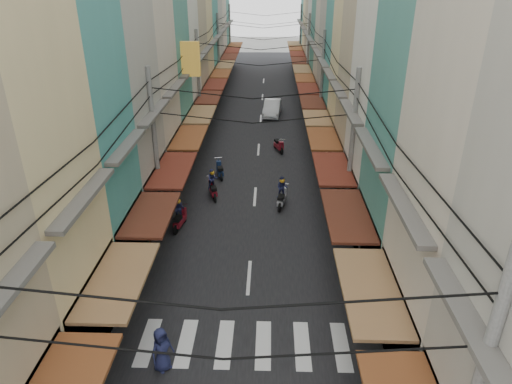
% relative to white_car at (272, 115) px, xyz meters
% --- Properties ---
extents(ground, '(160.00, 160.00, 0.00)m').
position_rel_white_car_xyz_m(ground, '(-1.03, -23.21, 0.00)').
color(ground, slate).
rests_on(ground, ground).
extents(road, '(10.00, 80.00, 0.02)m').
position_rel_white_car_xyz_m(road, '(-1.03, -3.21, 0.01)').
color(road, black).
rests_on(road, ground).
extents(sidewalk_left, '(3.00, 80.00, 0.06)m').
position_rel_white_car_xyz_m(sidewalk_left, '(-7.53, -3.21, 0.03)').
color(sidewalk_left, slate).
rests_on(sidewalk_left, ground).
extents(sidewalk_right, '(3.00, 80.00, 0.06)m').
position_rel_white_car_xyz_m(sidewalk_right, '(5.47, -3.21, 0.03)').
color(sidewalk_right, slate).
rests_on(sidewalk_right, ground).
extents(crosswalk, '(7.55, 2.40, 0.01)m').
position_rel_white_car_xyz_m(crosswalk, '(-1.03, -29.21, 0.03)').
color(crosswalk, silver).
rests_on(crosswalk, ground).
extents(building_row_left, '(7.80, 67.67, 23.70)m').
position_rel_white_car_xyz_m(building_row_left, '(-8.95, -6.65, 9.78)').
color(building_row_left, silver).
rests_on(building_row_left, ground).
extents(building_row_right, '(7.80, 68.98, 22.59)m').
position_rel_white_car_xyz_m(building_row_right, '(6.88, -6.77, 9.41)').
color(building_row_right, teal).
rests_on(building_row_right, ground).
extents(utility_poles, '(10.20, 66.13, 8.20)m').
position_rel_white_car_xyz_m(utility_poles, '(-1.03, -8.20, 6.59)').
color(utility_poles, gray).
rests_on(utility_poles, ground).
extents(white_car, '(5.10, 2.35, 1.75)m').
position_rel_white_car_xyz_m(white_car, '(0.00, 0.00, 0.00)').
color(white_car, silver).
rests_on(white_car, ground).
extents(bicycle, '(1.72, 0.86, 1.13)m').
position_rel_white_car_xyz_m(bicycle, '(6.47, -26.19, 0.00)').
color(bicycle, black).
rests_on(bicycle, ground).
extents(moving_scooters, '(5.89, 13.33, 1.83)m').
position_rel_white_car_xyz_m(moving_scooters, '(-2.24, -17.17, 0.53)').
color(moving_scooters, black).
rests_on(moving_scooters, ground).
extents(parked_scooters, '(12.71, 13.01, 1.01)m').
position_rel_white_car_xyz_m(parked_scooters, '(2.76, -28.43, 0.50)').
color(parked_scooters, black).
rests_on(parked_scooters, ground).
extents(pedestrians, '(12.08, 22.19, 2.16)m').
position_rel_white_car_xyz_m(pedestrians, '(-4.76, -20.78, 1.03)').
color(pedestrians, black).
rests_on(pedestrians, ground).
extents(market_umbrella, '(2.11, 2.11, 2.23)m').
position_rel_white_car_xyz_m(market_umbrella, '(4.75, -29.71, 1.96)').
color(market_umbrella, '#B2B2B7').
rests_on(market_umbrella, ground).
extents(traffic_sign, '(0.10, 0.62, 2.81)m').
position_rel_white_car_xyz_m(traffic_sign, '(3.75, -24.66, 2.04)').
color(traffic_sign, gray).
rests_on(traffic_sign, ground).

